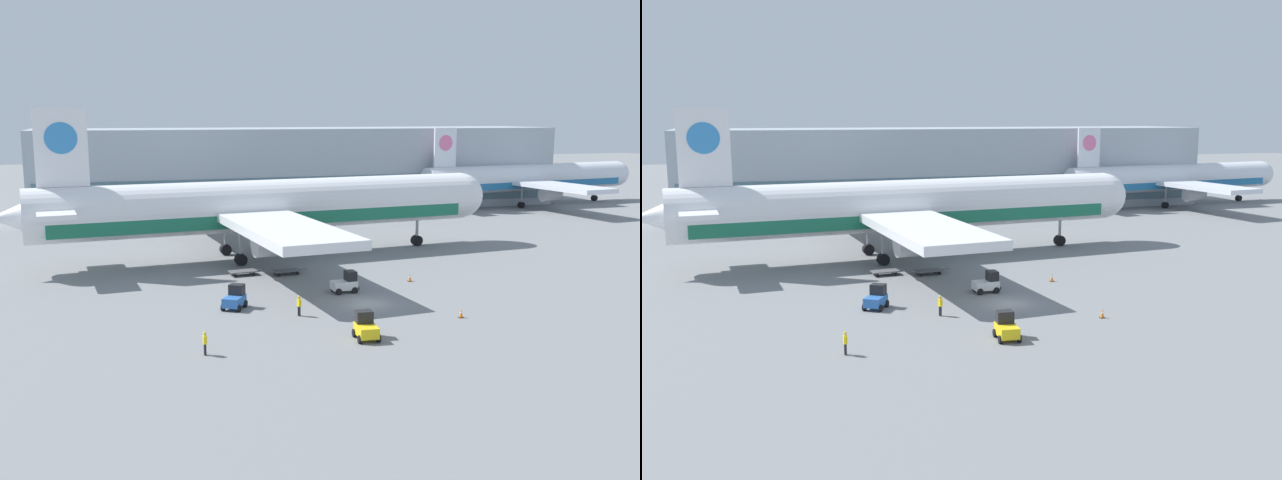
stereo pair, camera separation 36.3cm
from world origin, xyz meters
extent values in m
plane|color=slate|center=(0.00, 0.00, 0.00)|extent=(400.00, 400.00, 0.00)
cube|color=#9EA8B2|center=(13.17, 64.40, 7.00)|extent=(90.00, 18.00, 14.00)
cube|color=slate|center=(13.17, 55.30, 3.85)|extent=(88.20, 0.20, 4.90)
cylinder|color=white|center=(-3.37, 22.78, 6.10)|extent=(52.30, 10.07, 5.80)
cube|color=#196B4C|center=(-3.37, 22.78, 4.79)|extent=(48.15, 9.61, 1.45)
sphere|color=white|center=(22.54, 24.92, 6.10)|extent=(5.68, 5.68, 5.68)
cone|color=white|center=(-29.28, 20.64, 6.10)|extent=(6.81, 6.02, 5.51)
cube|color=white|center=(-25.14, 20.98, 13.00)|extent=(5.22, 0.87, 8.00)
cylinder|color=#3384CC|center=(-25.14, 20.98, 13.96)|extent=(3.23, 0.81, 3.20)
cube|color=white|center=(-26.17, 20.89, 6.68)|extent=(4.66, 13.25, 0.50)
cube|color=white|center=(-5.96, 22.57, 5.38)|extent=(11.93, 48.50, 0.90)
cylinder|color=#9EA0A5|center=(-5.13, 12.52, 3.58)|extent=(4.42, 3.14, 2.80)
cylinder|color=#9EA0A5|center=(-6.79, 32.61, 3.58)|extent=(4.42, 3.14, 2.80)
cylinder|color=#9EA0A5|center=(16.32, 24.41, 2.65)|extent=(0.36, 0.36, 4.00)
cylinder|color=black|center=(16.32, 24.41, 0.65)|extent=(1.37, 1.00, 1.30)
cylinder|color=#9EA0A5|center=(-7.25, 19.25, 2.65)|extent=(0.36, 0.36, 4.00)
cylinder|color=black|center=(-7.25, 19.25, 0.65)|extent=(1.37, 1.00, 1.30)
cylinder|color=#9EA0A5|center=(-7.78, 25.63, 2.65)|extent=(0.36, 0.36, 4.00)
cylinder|color=black|center=(-7.78, 25.63, 0.65)|extent=(1.37, 1.00, 1.30)
cylinder|color=silver|center=(52.97, 55.39, 5.06)|extent=(43.41, 9.85, 4.81)
cube|color=#1E669E|center=(52.97, 55.39, 3.98)|extent=(39.97, 9.35, 1.20)
sphere|color=silver|center=(74.39, 57.93, 5.06)|extent=(4.72, 4.72, 4.72)
cone|color=silver|center=(31.55, 52.85, 5.06)|extent=(5.79, 5.16, 4.57)
cube|color=silver|center=(34.98, 53.26, 10.79)|extent=(4.33, 0.87, 6.64)
cylinder|color=pink|center=(34.98, 53.26, 11.58)|extent=(2.69, 0.77, 2.66)
cube|color=silver|center=(34.12, 53.16, 5.54)|extent=(4.24, 11.06, 0.41)
cube|color=silver|center=(50.83, 55.14, 4.46)|extent=(11.28, 40.33, 0.75)
cylinder|color=#9EA0A5|center=(51.81, 46.83, 2.97)|extent=(3.73, 2.72, 2.32)
cylinder|color=#9EA0A5|center=(49.84, 63.44, 2.97)|extent=(3.73, 2.72, 2.32)
cylinder|color=#9EA0A5|center=(69.25, 57.32, 2.20)|extent=(0.30, 0.30, 3.32)
cylinder|color=black|center=(69.25, 57.32, 0.54)|extent=(1.16, 0.87, 1.08)
cylinder|color=#9EA0A5|center=(49.86, 52.35, 2.20)|extent=(0.30, 0.30, 3.32)
cylinder|color=black|center=(49.86, 52.35, 0.54)|extent=(1.16, 0.87, 1.08)
cylinder|color=#9EA0A5|center=(49.23, 57.62, 2.20)|extent=(0.30, 0.30, 3.32)
cylinder|color=black|center=(49.23, 57.62, 0.54)|extent=(1.16, 0.87, 1.08)
cube|color=silver|center=(-0.53, 4.44, 0.70)|extent=(2.35, 1.49, 0.80)
cube|color=black|center=(0.12, 4.46, 1.55)|extent=(0.95, 1.28, 0.90)
cube|color=black|center=(0.69, 4.48, 0.42)|extent=(0.21, 1.27, 0.24)
cylinder|color=black|center=(0.24, 5.17, 0.30)|extent=(0.61, 0.26, 0.60)
cylinder|color=black|center=(0.30, 3.77, 0.30)|extent=(0.61, 0.26, 0.60)
cylinder|color=black|center=(-1.37, 5.10, 0.30)|extent=(0.61, 0.26, 0.60)
cylinder|color=black|center=(-1.31, 3.70, 0.30)|extent=(0.61, 0.26, 0.60)
cube|color=yellow|center=(-3.68, -9.33, 0.70)|extent=(1.62, 2.43, 0.80)
cube|color=black|center=(-3.62, -8.69, 1.55)|extent=(1.32, 1.02, 0.90)
cube|color=black|center=(-3.56, -8.11, 0.42)|extent=(1.27, 0.28, 0.24)
cylinder|color=black|center=(-4.30, -8.46, 0.30)|extent=(0.30, 0.62, 0.60)
cylinder|color=black|center=(-2.91, -8.60, 0.30)|extent=(0.30, 0.62, 0.60)
cylinder|color=black|center=(-4.46, -10.06, 0.30)|extent=(0.30, 0.62, 0.60)
cylinder|color=black|center=(-3.07, -10.20, 0.30)|extent=(0.30, 0.62, 0.60)
cube|color=#2D66B7|center=(-11.32, 1.91, 0.70)|extent=(2.40, 2.69, 0.80)
cube|color=black|center=(-10.98, 2.46, 1.55)|extent=(1.53, 1.42, 0.90)
cube|color=black|center=(-10.67, 2.95, 0.42)|extent=(1.15, 0.80, 0.24)
cylinder|color=black|center=(-11.49, 2.96, 0.30)|extent=(0.52, 0.64, 0.60)
cylinder|color=black|center=(-10.30, 2.22, 0.30)|extent=(0.52, 0.64, 0.60)
cylinder|color=black|center=(-12.34, 1.59, 0.30)|extent=(0.52, 0.64, 0.60)
cylinder|color=black|center=(-11.15, 0.85, 0.30)|extent=(0.52, 0.64, 0.60)
cube|color=#56565B|center=(-8.02, 14.36, 0.42)|extent=(2.92, 1.73, 0.12)
cube|color=#56565B|center=(-6.18, 14.52, 0.42)|extent=(0.90, 0.15, 0.08)
cylinder|color=black|center=(-7.10, 15.08, 0.18)|extent=(0.37, 0.17, 0.36)
cylinder|color=black|center=(-6.99, 13.81, 0.18)|extent=(0.37, 0.17, 0.36)
cylinder|color=black|center=(-9.05, 14.92, 0.18)|extent=(0.37, 0.17, 0.36)
cylinder|color=black|center=(-8.94, 13.65, 0.18)|extent=(0.37, 0.17, 0.36)
cube|color=#56565B|center=(-3.69, 13.39, 0.42)|extent=(2.92, 1.73, 0.12)
cube|color=#56565B|center=(-1.85, 13.54, 0.42)|extent=(0.90, 0.15, 0.08)
cylinder|color=black|center=(-2.77, 14.11, 0.18)|extent=(0.37, 0.17, 0.36)
cylinder|color=black|center=(-2.66, 12.83, 0.18)|extent=(0.37, 0.17, 0.36)
cylinder|color=black|center=(-4.72, 13.94, 0.18)|extent=(0.37, 0.17, 0.36)
cylinder|color=black|center=(-4.61, 12.67, 0.18)|extent=(0.37, 0.17, 0.36)
cylinder|color=black|center=(-6.64, -1.96, 0.41)|extent=(0.14, 0.14, 0.82)
cylinder|color=black|center=(-6.70, -1.77, 0.41)|extent=(0.14, 0.14, 0.82)
cube|color=yellow|center=(-6.67, -1.86, 1.13)|extent=(0.31, 0.40, 0.62)
cylinder|color=yellow|center=(-6.61, -2.10, 1.16)|extent=(0.09, 0.09, 0.56)
cylinder|color=yellow|center=(-6.73, -1.63, 1.16)|extent=(0.09, 0.09, 0.56)
sphere|color=tan|center=(-6.67, -1.86, 1.55)|extent=(0.22, 0.22, 0.22)
sphere|color=yellow|center=(-6.67, -1.86, 1.61)|extent=(0.21, 0.21, 0.21)
cylinder|color=black|center=(-15.50, -9.09, 0.40)|extent=(0.14, 0.14, 0.80)
cylinder|color=black|center=(-15.48, -9.29, 0.40)|extent=(0.14, 0.14, 0.80)
cube|color=yellow|center=(-15.49, -9.19, 1.11)|extent=(0.25, 0.38, 0.60)
cylinder|color=yellow|center=(-15.51, -8.95, 1.14)|extent=(0.09, 0.09, 0.54)
cylinder|color=yellow|center=(-15.47, -9.43, 1.14)|extent=(0.09, 0.09, 0.54)
sphere|color=#DBB28E|center=(-15.49, -9.19, 1.52)|extent=(0.22, 0.22, 0.22)
sphere|color=yellow|center=(-15.49, -9.19, 1.58)|extent=(0.21, 0.21, 0.21)
cube|color=black|center=(7.20, 6.69, 0.02)|extent=(0.40, 0.40, 0.04)
cone|color=orange|center=(7.20, 6.69, 0.41)|extent=(0.32, 0.32, 0.74)
cylinder|color=white|center=(7.20, 6.69, 0.44)|extent=(0.19, 0.19, 0.10)
cube|color=black|center=(5.76, -6.34, 0.02)|extent=(0.40, 0.40, 0.04)
cone|color=orange|center=(5.76, -6.34, 0.39)|extent=(0.32, 0.32, 0.69)
cylinder|color=white|center=(5.76, -6.34, 0.42)|extent=(0.19, 0.19, 0.10)
camera|label=1|loc=(-22.18, -56.18, 16.28)|focal=40.00mm
camera|label=2|loc=(-21.83, -56.29, 16.28)|focal=40.00mm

